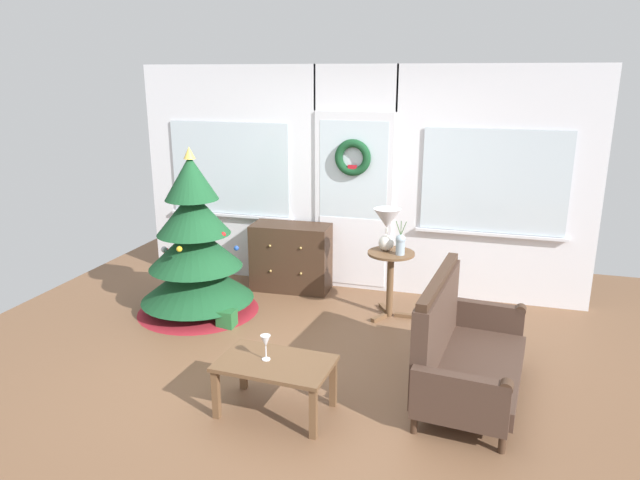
{
  "coord_description": "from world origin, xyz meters",
  "views": [
    {
      "loc": [
        1.5,
        -4.3,
        2.46
      ],
      "look_at": [
        0.05,
        0.55,
        1.0
      ],
      "focal_mm": 32.72,
      "sensor_mm": 36.0,
      "label": 1
    }
  ],
  "objects_px": {
    "dresser_cabinet": "(291,257)",
    "coffee_table": "(275,369)",
    "table_lamp": "(387,224)",
    "flower_vase": "(400,243)",
    "wine_glass": "(266,342)",
    "christmas_tree": "(195,254)",
    "settee_sofa": "(460,349)",
    "gift_box": "(227,318)",
    "side_table": "(390,271)"
  },
  "relations": [
    {
      "from": "flower_vase",
      "to": "wine_glass",
      "type": "distance_m",
      "value": 2.08
    },
    {
      "from": "christmas_tree",
      "to": "settee_sofa",
      "type": "height_order",
      "value": "christmas_tree"
    },
    {
      "from": "flower_vase",
      "to": "gift_box",
      "type": "bearing_deg",
      "value": -157.36
    },
    {
      "from": "dresser_cabinet",
      "to": "table_lamp",
      "type": "distance_m",
      "value": 1.39
    },
    {
      "from": "table_lamp",
      "to": "coffee_table",
      "type": "relative_size",
      "value": 0.51
    },
    {
      "from": "flower_vase",
      "to": "christmas_tree",
      "type": "bearing_deg",
      "value": -169.65
    },
    {
      "from": "table_lamp",
      "to": "side_table",
      "type": "bearing_deg",
      "value": -33.69
    },
    {
      "from": "christmas_tree",
      "to": "dresser_cabinet",
      "type": "distance_m",
      "value": 1.19
    },
    {
      "from": "dresser_cabinet",
      "to": "table_lamp",
      "type": "height_order",
      "value": "table_lamp"
    },
    {
      "from": "dresser_cabinet",
      "to": "wine_glass",
      "type": "height_order",
      "value": "dresser_cabinet"
    },
    {
      "from": "christmas_tree",
      "to": "gift_box",
      "type": "distance_m",
      "value": 0.78
    },
    {
      "from": "table_lamp",
      "to": "christmas_tree",
      "type": "bearing_deg",
      "value": -165.98
    },
    {
      "from": "side_table",
      "to": "wine_glass",
      "type": "height_order",
      "value": "side_table"
    },
    {
      "from": "coffee_table",
      "to": "gift_box",
      "type": "bearing_deg",
      "value": 128.2
    },
    {
      "from": "dresser_cabinet",
      "to": "flower_vase",
      "type": "height_order",
      "value": "flower_vase"
    },
    {
      "from": "table_lamp",
      "to": "flower_vase",
      "type": "bearing_deg",
      "value": -32.01
    },
    {
      "from": "side_table",
      "to": "coffee_table",
      "type": "height_order",
      "value": "side_table"
    },
    {
      "from": "wine_glass",
      "to": "gift_box",
      "type": "xyz_separation_m",
      "value": [
        -0.94,
        1.28,
        -0.47
      ]
    },
    {
      "from": "wine_glass",
      "to": "side_table",
      "type": "bearing_deg",
      "value": 74.12
    },
    {
      "from": "side_table",
      "to": "table_lamp",
      "type": "bearing_deg",
      "value": 146.31
    },
    {
      "from": "wine_glass",
      "to": "settee_sofa",
      "type": "bearing_deg",
      "value": 25.96
    },
    {
      "from": "christmas_tree",
      "to": "wine_glass",
      "type": "distance_m",
      "value": 2.12
    },
    {
      "from": "christmas_tree",
      "to": "flower_vase",
      "type": "relative_size",
      "value": 5.0
    },
    {
      "from": "dresser_cabinet",
      "to": "coffee_table",
      "type": "xyz_separation_m",
      "value": [
        0.74,
        -2.48,
        -0.04
      ]
    },
    {
      "from": "coffee_table",
      "to": "wine_glass",
      "type": "distance_m",
      "value": 0.22
    },
    {
      "from": "christmas_tree",
      "to": "settee_sofa",
      "type": "bearing_deg",
      "value": -18.15
    },
    {
      "from": "dresser_cabinet",
      "to": "gift_box",
      "type": "xyz_separation_m",
      "value": [
        -0.27,
        -1.19,
        -0.3
      ]
    },
    {
      "from": "christmas_tree",
      "to": "table_lamp",
      "type": "distance_m",
      "value": 2.02
    },
    {
      "from": "christmas_tree",
      "to": "flower_vase",
      "type": "distance_m",
      "value": 2.13
    },
    {
      "from": "coffee_table",
      "to": "gift_box",
      "type": "distance_m",
      "value": 1.66
    },
    {
      "from": "flower_vase",
      "to": "dresser_cabinet",
      "type": "bearing_deg",
      "value": 158.98
    },
    {
      "from": "christmas_tree",
      "to": "flower_vase",
      "type": "bearing_deg",
      "value": 10.35
    },
    {
      "from": "christmas_tree",
      "to": "side_table",
      "type": "relative_size",
      "value": 2.51
    },
    {
      "from": "coffee_table",
      "to": "wine_glass",
      "type": "relative_size",
      "value": 4.44
    },
    {
      "from": "settee_sofa",
      "to": "flower_vase",
      "type": "height_order",
      "value": "flower_vase"
    },
    {
      "from": "flower_vase",
      "to": "coffee_table",
      "type": "relative_size",
      "value": 0.4
    },
    {
      "from": "coffee_table",
      "to": "wine_glass",
      "type": "xyz_separation_m",
      "value": [
        -0.07,
        0.01,
        0.2
      ]
    },
    {
      "from": "settee_sofa",
      "to": "gift_box",
      "type": "relative_size",
      "value": 8.83
    },
    {
      "from": "dresser_cabinet",
      "to": "coffee_table",
      "type": "relative_size",
      "value": 1.06
    },
    {
      "from": "table_lamp",
      "to": "coffee_table",
      "type": "distance_m",
      "value": 2.2
    },
    {
      "from": "flower_vase",
      "to": "wine_glass",
      "type": "xyz_separation_m",
      "value": [
        -0.67,
        -1.95,
        -0.26
      ]
    },
    {
      "from": "christmas_tree",
      "to": "coffee_table",
      "type": "distance_m",
      "value": 2.19
    },
    {
      "from": "dresser_cabinet",
      "to": "side_table",
      "type": "height_order",
      "value": "dresser_cabinet"
    },
    {
      "from": "christmas_tree",
      "to": "gift_box",
      "type": "relative_size",
      "value": 10.16
    },
    {
      "from": "dresser_cabinet",
      "to": "table_lamp",
      "type": "bearing_deg",
      "value": -19.37
    },
    {
      "from": "table_lamp",
      "to": "gift_box",
      "type": "bearing_deg",
      "value": -152.0
    },
    {
      "from": "flower_vase",
      "to": "gift_box",
      "type": "relative_size",
      "value": 2.03
    },
    {
      "from": "settee_sofa",
      "to": "flower_vase",
      "type": "xyz_separation_m",
      "value": [
        -0.69,
        1.29,
        0.44
      ]
    },
    {
      "from": "christmas_tree",
      "to": "flower_vase",
      "type": "xyz_separation_m",
      "value": [
        2.09,
        0.38,
        0.19
      ]
    },
    {
      "from": "wine_glass",
      "to": "flower_vase",
      "type": "bearing_deg",
      "value": 71.0
    }
  ]
}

